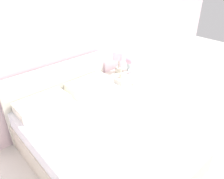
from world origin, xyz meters
TOP-DOWN VIEW (x-y plane):
  - ground_plane at (0.00, 0.00)m, footprint 12.00×12.00m
  - wall_back at (0.00, 0.07)m, footprint 8.00×0.06m
  - bed at (0.00, -0.97)m, footprint 1.62×2.07m
  - nightstand at (1.10, -0.24)m, footprint 0.49×0.46m
  - table_lamp at (1.09, -0.15)m, footprint 0.20×0.20m
  - flower_vase at (1.28, -0.21)m, footprint 0.13×0.13m
  - teacup at (1.20, -0.32)m, footprint 0.10×0.10m
  - alarm_clock at (0.99, -0.33)m, footprint 0.07×0.05m

SIDE VIEW (x-z plane):
  - ground_plane at x=0.00m, z-range 0.00..0.00m
  - nightstand at x=1.10m, z-range 0.00..0.60m
  - bed at x=0.00m, z-range -0.20..0.81m
  - teacup at x=1.20m, z-range 0.60..0.66m
  - alarm_clock at x=0.99m, z-range 0.60..0.66m
  - flower_vase at x=1.28m, z-range 0.63..0.87m
  - table_lamp at x=1.09m, z-range 0.67..1.04m
  - wall_back at x=0.00m, z-range 0.00..2.60m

